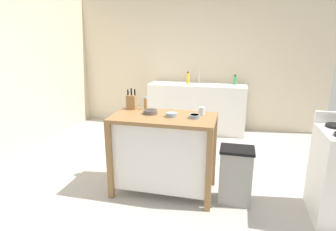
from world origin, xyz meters
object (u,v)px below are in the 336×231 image
at_px(kitchen_island, 164,150).
at_px(bottle_hand_soap, 235,80).
at_px(bowl_stoneware_deep, 150,112).
at_px(bowl_ceramic_wide, 195,116).
at_px(drinking_cup, 202,111).
at_px(pepper_grinder, 146,103).
at_px(bowl_ceramic_small, 171,115).
at_px(knife_block, 132,102).
at_px(sink_faucet, 199,77).
at_px(trash_bin, 236,175).
at_px(bottle_dish_soap, 188,78).

xyz_separation_m(kitchen_island, bottle_hand_soap, (0.73, 2.46, 0.48)).
height_order(bowl_stoneware_deep, bowl_ceramic_wide, bowl_stoneware_deep).
relative_size(drinking_cup, pepper_grinder, 0.55).
xyz_separation_m(bowl_ceramic_wide, bottle_hand_soap, (0.38, 2.47, 0.05)).
bearing_deg(bowl_stoneware_deep, drinking_cup, 10.17).
bearing_deg(pepper_grinder, bowl_stoneware_deep, -58.23).
height_order(bowl_ceramic_small, drinking_cup, drinking_cup).
distance_m(bowl_ceramic_small, bowl_ceramic_wide, 0.26).
distance_m(knife_block, bowl_stoneware_deep, 0.34).
relative_size(kitchen_island, sink_faucet, 5.23).
relative_size(kitchen_island, trash_bin, 1.83).
bearing_deg(bowl_ceramic_small, drinking_cup, 27.19).
xyz_separation_m(kitchen_island, bowl_ceramic_small, (0.09, -0.01, 0.43)).
relative_size(pepper_grinder, trash_bin, 0.25).
height_order(knife_block, sink_faucet, knife_block).
height_order(kitchen_island, bowl_stoneware_deep, bowl_stoneware_deep).
relative_size(bowl_ceramic_wide, sink_faucet, 0.52).
relative_size(knife_block, sink_faucet, 1.16).
bearing_deg(knife_block, bottle_dish_soap, 81.53).
xyz_separation_m(bowl_ceramic_small, bottle_hand_soap, (0.64, 2.48, 0.05)).
distance_m(bottle_dish_soap, bottle_hand_soap, 0.87).
height_order(bowl_ceramic_wide, sink_faucet, sink_faucet).
height_order(drinking_cup, sink_faucet, sink_faucet).
bearing_deg(drinking_cup, trash_bin, -24.27).
xyz_separation_m(bowl_stoneware_deep, bowl_ceramic_wide, (0.51, -0.05, -0.00)).
distance_m(bowl_ceramic_small, trash_bin, 0.96).
bearing_deg(trash_bin, kitchen_island, 177.47).
height_order(trash_bin, bottle_hand_soap, bottle_hand_soap).
xyz_separation_m(drinking_cup, trash_bin, (0.41, -0.19, -0.65)).
relative_size(bowl_stoneware_deep, drinking_cup, 1.83).
bearing_deg(trash_bin, drinking_cup, 155.73).
relative_size(trash_bin, bottle_dish_soap, 2.74).
height_order(drinking_cup, trash_bin, drinking_cup).
bearing_deg(bottle_dish_soap, kitchen_island, -86.63).
bearing_deg(bottle_hand_soap, bowl_ceramic_wide, -98.73).
bearing_deg(knife_block, bottle_hand_soap, 62.33).
xyz_separation_m(bowl_ceramic_small, sink_faucet, (-0.04, 2.52, 0.07)).
distance_m(bowl_ceramic_small, pepper_grinder, 0.45).
xyz_separation_m(bowl_stoneware_deep, trash_bin, (0.98, -0.08, -0.63)).
height_order(drinking_cup, pepper_grinder, pepper_grinder).
xyz_separation_m(bowl_ceramic_wide, pepper_grinder, (-0.63, 0.24, 0.05)).
xyz_separation_m(kitchen_island, trash_bin, (0.82, -0.04, -0.20)).
distance_m(drinking_cup, trash_bin, 0.79).
bearing_deg(kitchen_island, bowl_ceramic_wide, -1.01).
xyz_separation_m(knife_block, trash_bin, (1.27, -0.25, -0.70)).
bearing_deg(bottle_dish_soap, bottle_hand_soap, 8.06).
bearing_deg(bowl_ceramic_wide, trash_bin, -3.65).
bearing_deg(pepper_grinder, bowl_ceramic_wide, -21.03).
xyz_separation_m(kitchen_island, pepper_grinder, (-0.29, 0.24, 0.48)).
distance_m(knife_block, drinking_cup, 0.86).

